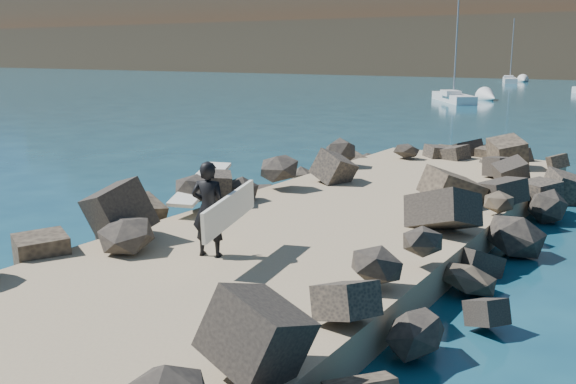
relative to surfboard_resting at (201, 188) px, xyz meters
name	(u,v)px	position (x,y,z in m)	size (l,w,h in m)	color
ground	(314,254)	(2.99, -0.03, -1.04)	(800.00, 800.00, 0.00)	#0F384C
jetty	(258,267)	(2.99, -2.03, -0.74)	(6.00, 26.00, 0.60)	#8C7759
riprap_left	(158,227)	(0.09, -1.53, -0.54)	(2.60, 22.00, 1.00)	black
riprap_right	(423,279)	(5.89, -1.53, -0.54)	(2.60, 22.00, 1.00)	black
surfboard_resting	(201,188)	(0.00, 0.00, 0.00)	(0.60, 2.41, 0.08)	silver
surfer_with_board	(212,209)	(2.48, -2.67, 0.40)	(1.08, 2.03, 1.67)	black
sailboat_a	(453,98)	(-7.76, 41.40, -0.69)	(5.60, 7.15, 9.03)	silver
sailboat_e	(510,80)	(-11.94, 77.27, -0.69)	(3.46, 7.11, 8.41)	silver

